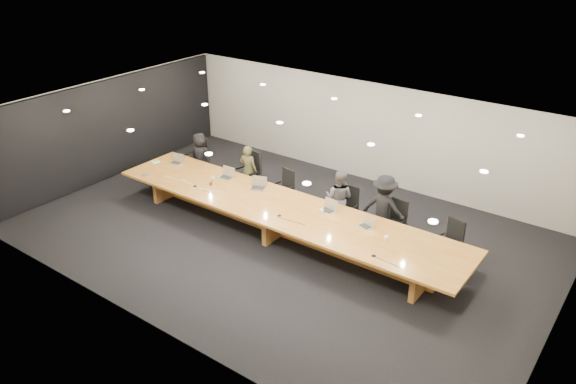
# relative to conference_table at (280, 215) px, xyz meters

# --- Properties ---
(ground) EXTENTS (12.00, 12.00, 0.00)m
(ground) POSITION_rel_conference_table_xyz_m (0.00, 0.00, -0.52)
(ground) COLOR black
(ground) RESTS_ON ground
(back_wall) EXTENTS (12.00, 0.02, 2.80)m
(back_wall) POSITION_rel_conference_table_xyz_m (0.00, 4.00, 0.88)
(back_wall) COLOR beige
(back_wall) RESTS_ON ground
(left_wall_panel) EXTENTS (0.08, 7.84, 2.74)m
(left_wall_panel) POSITION_rel_conference_table_xyz_m (-5.94, 0.00, 0.85)
(left_wall_panel) COLOR black
(left_wall_panel) RESTS_ON ground
(conference_table) EXTENTS (9.00, 1.80, 0.75)m
(conference_table) POSITION_rel_conference_table_xyz_m (0.00, 0.00, 0.00)
(conference_table) COLOR #935A20
(conference_table) RESTS_ON ground
(chair_far_left) EXTENTS (0.59, 0.59, 1.15)m
(chair_far_left) POSITION_rel_conference_table_xyz_m (-3.96, 1.33, 0.05)
(chair_far_left) COLOR black
(chair_far_left) RESTS_ON ground
(chair_left) EXTENTS (0.73, 0.73, 1.20)m
(chair_left) POSITION_rel_conference_table_xyz_m (-2.04, 1.29, 0.08)
(chair_left) COLOR black
(chair_left) RESTS_ON ground
(chair_mid_left) EXTENTS (0.62, 0.62, 1.02)m
(chair_mid_left) POSITION_rel_conference_table_xyz_m (-0.84, 1.21, -0.01)
(chair_mid_left) COLOR black
(chair_mid_left) RESTS_ON ground
(chair_mid_right) EXTENTS (0.52, 0.52, 1.01)m
(chair_mid_right) POSITION_rel_conference_table_xyz_m (1.00, 1.29, -0.01)
(chair_mid_right) COLOR black
(chair_mid_right) RESTS_ON ground
(chair_right) EXTENTS (0.57, 0.57, 1.02)m
(chair_right) POSITION_rel_conference_table_xyz_m (2.24, 1.30, -0.01)
(chair_right) COLOR black
(chair_right) RESTS_ON ground
(chair_far_right) EXTENTS (0.63, 0.63, 1.02)m
(chair_far_right) POSITION_rel_conference_table_xyz_m (3.60, 1.17, -0.01)
(chair_far_right) COLOR black
(chair_far_right) RESTS_ON ground
(person_a) EXTENTS (0.70, 0.47, 1.38)m
(person_a) POSITION_rel_conference_table_xyz_m (-3.68, 1.19, 0.17)
(person_a) COLOR black
(person_a) RESTS_ON ground
(person_b) EXTENTS (0.56, 0.42, 1.40)m
(person_b) POSITION_rel_conference_table_xyz_m (-1.99, 1.24, 0.18)
(person_b) COLOR #3D3B21
(person_b) RESTS_ON ground
(person_c) EXTENTS (0.77, 0.64, 1.42)m
(person_c) POSITION_rel_conference_table_xyz_m (0.83, 1.23, 0.19)
(person_c) COLOR #4C4C4E
(person_c) RESTS_ON ground
(person_d) EXTENTS (1.08, 0.70, 1.58)m
(person_d) POSITION_rel_conference_table_xyz_m (1.98, 1.27, 0.27)
(person_d) COLOR black
(person_d) RESTS_ON ground
(laptop_a) EXTENTS (0.36, 0.30, 0.24)m
(laptop_a) POSITION_rel_conference_table_xyz_m (-3.80, 0.38, 0.35)
(laptop_a) COLOR tan
(laptop_a) RESTS_ON conference_table
(laptop_b) EXTENTS (0.37, 0.28, 0.29)m
(laptop_b) POSITION_rel_conference_table_xyz_m (-2.06, 0.43, 0.37)
(laptop_b) COLOR #C6B597
(laptop_b) RESTS_ON conference_table
(laptop_c) EXTENTS (0.44, 0.38, 0.29)m
(laptop_c) POSITION_rel_conference_table_xyz_m (-1.00, 0.43, 0.38)
(laptop_c) COLOR tan
(laptop_c) RESTS_ON conference_table
(laptop_d) EXTENTS (0.39, 0.31, 0.28)m
(laptop_d) POSITION_rel_conference_table_xyz_m (1.00, 0.42, 0.37)
(laptop_d) COLOR #C1B194
(laptop_d) RESTS_ON conference_table
(laptop_e) EXTENTS (0.36, 0.31, 0.24)m
(laptop_e) POSITION_rel_conference_table_xyz_m (2.04, 0.30, 0.35)
(laptop_e) COLOR #C3B595
(laptop_e) RESTS_ON conference_table
(water_bottle) EXTENTS (0.06, 0.06, 0.19)m
(water_bottle) POSITION_rel_conference_table_xyz_m (-2.10, 0.01, 0.33)
(water_bottle) COLOR silver
(water_bottle) RESTS_ON conference_table
(amber_mug) EXTENTS (0.09, 0.09, 0.09)m
(amber_mug) POSITION_rel_conference_table_xyz_m (-2.08, -0.09, 0.28)
(amber_mug) COLOR maroon
(amber_mug) RESTS_ON conference_table
(paper_cup_near) EXTENTS (0.11, 0.11, 0.10)m
(paper_cup_near) POSITION_rel_conference_table_xyz_m (0.95, 0.28, 0.28)
(paper_cup_near) COLOR white
(paper_cup_near) RESTS_ON conference_table
(paper_cup_far) EXTENTS (0.08, 0.08, 0.09)m
(paper_cup_far) POSITION_rel_conference_table_xyz_m (2.66, 0.06, 0.28)
(paper_cup_far) COLOR white
(paper_cup_far) RESTS_ON conference_table
(notepad) EXTENTS (0.28, 0.25, 0.01)m
(notepad) POSITION_rel_conference_table_xyz_m (-4.31, 0.11, 0.24)
(notepad) COLOR silver
(notepad) RESTS_ON conference_table
(lime_gadget) EXTENTS (0.17, 0.13, 0.02)m
(lime_gadget) POSITION_rel_conference_table_xyz_m (-4.31, 0.12, 0.26)
(lime_gadget) COLOR #57D037
(lime_gadget) RESTS_ON notepad
(av_box) EXTENTS (0.19, 0.16, 0.03)m
(av_box) POSITION_rel_conference_table_xyz_m (-3.85, -0.66, 0.24)
(av_box) COLOR silver
(av_box) RESTS_ON conference_table
(mic_left) EXTENTS (0.15, 0.15, 0.03)m
(mic_left) POSITION_rel_conference_table_xyz_m (-2.35, -0.37, 0.24)
(mic_left) COLOR black
(mic_left) RESTS_ON conference_table
(mic_center) EXTENTS (0.12, 0.12, 0.03)m
(mic_center) POSITION_rel_conference_table_xyz_m (0.25, -0.37, 0.24)
(mic_center) COLOR black
(mic_center) RESTS_ON conference_table
(mic_right) EXTENTS (0.11, 0.11, 0.03)m
(mic_right) POSITION_rel_conference_table_xyz_m (2.74, -0.61, 0.24)
(mic_right) COLOR black
(mic_right) RESTS_ON conference_table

